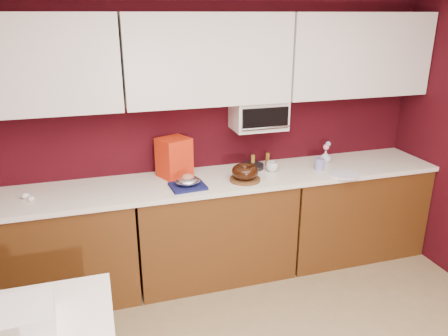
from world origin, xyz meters
TOP-DOWN VIEW (x-y plane):
  - wall_back at (0.00, 2.25)m, footprint 4.00×0.02m
  - base_cabinet_left at (-1.33, 1.94)m, footprint 1.31×0.58m
  - base_cabinet_center at (0.00, 1.94)m, footprint 1.31×0.58m
  - base_cabinet_right at (1.33, 1.94)m, footprint 1.31×0.58m
  - countertop at (0.00, 1.94)m, footprint 4.00×0.62m
  - upper_cabinet_left at (-1.33, 2.08)m, footprint 1.31×0.33m
  - upper_cabinet_center at (0.00, 2.08)m, footprint 1.31×0.33m
  - upper_cabinet_right at (1.33, 2.08)m, footprint 1.31×0.33m
  - toaster_oven at (0.45, 2.10)m, footprint 0.45×0.30m
  - toaster_oven_door at (0.45, 1.94)m, footprint 0.40×0.02m
  - toaster_oven_handle at (0.45, 1.93)m, footprint 0.42×0.02m
  - cake_base at (0.23, 1.82)m, footprint 0.30×0.30m
  - bundt_cake at (0.23, 1.82)m, footprint 0.28×0.28m
  - navy_towel at (-0.24, 1.81)m, footprint 0.28×0.25m
  - foil_ham_nest at (-0.24, 1.81)m, footprint 0.24×0.22m
  - roasted_ham at (-0.24, 1.81)m, footprint 0.13×0.12m
  - pandoro_box at (-0.29, 2.10)m, footprint 0.31×0.30m
  - dark_pan at (0.39, 2.09)m, footprint 0.22×0.22m
  - coffee_mug at (0.53, 1.96)m, footprint 0.13×0.13m
  - blue_jar at (0.95, 1.89)m, footprint 0.11×0.11m
  - flower_vase at (1.09, 2.04)m, footprint 0.09×0.09m
  - flower_pink at (1.09, 2.04)m, footprint 0.05×0.05m
  - flower_blue at (1.12, 2.06)m, footprint 0.05×0.05m
  - china_plate at (1.08, 1.70)m, footprint 0.28×0.28m
  - amber_bottle at (0.42, 2.13)m, footprint 0.05×0.05m
  - egg_left at (-1.44, 1.94)m, footprint 0.07×0.06m
  - egg_right at (-1.39, 1.88)m, footprint 0.05×0.04m
  - newspaper_stack at (-1.35, 0.62)m, footprint 0.37×0.31m
  - amber_bottle_tall at (0.55, 2.11)m, footprint 0.04×0.04m

SIDE VIEW (x-z plane):
  - base_cabinet_left at x=-1.33m, z-range 0.00..0.86m
  - base_cabinet_center at x=0.00m, z-range 0.00..0.86m
  - base_cabinet_right at x=1.33m, z-range 0.00..0.86m
  - newspaper_stack at x=-1.35m, z-range 0.75..0.87m
  - countertop at x=0.00m, z-range 0.86..0.90m
  - china_plate at x=1.08m, z-range 0.90..0.91m
  - navy_towel at x=-0.24m, z-range 0.90..0.92m
  - cake_base at x=0.23m, z-range 0.90..0.92m
  - dark_pan at x=0.39m, z-range 0.90..0.94m
  - egg_right at x=-1.39m, z-range 0.90..0.94m
  - egg_left at x=-1.44m, z-range 0.90..0.94m
  - blue_jar at x=0.95m, z-range 0.90..1.00m
  - coffee_mug at x=0.53m, z-range 0.90..1.00m
  - amber_bottle at x=0.42m, z-range 0.90..1.01m
  - foil_ham_nest at x=-0.24m, z-range 0.92..0.99m
  - amber_bottle_tall at x=0.55m, z-range 0.90..1.02m
  - flower_vase at x=1.09m, z-range 0.90..1.03m
  - roasted_ham at x=-0.24m, z-range 0.95..1.01m
  - bundt_cake at x=0.23m, z-range 0.94..1.02m
  - flower_pink at x=1.09m, z-range 1.02..1.07m
  - pandoro_box at x=-0.29m, z-range 0.90..1.23m
  - flower_blue at x=1.12m, z-range 1.05..1.09m
  - wall_back at x=0.00m, z-range 0.00..2.50m
  - toaster_oven_handle at x=0.45m, z-range 1.29..1.31m
  - toaster_oven at x=0.45m, z-range 1.25..1.50m
  - toaster_oven_door at x=0.45m, z-range 1.28..1.47m
  - upper_cabinet_left at x=-1.33m, z-range 1.50..2.20m
  - upper_cabinet_center at x=0.00m, z-range 1.50..2.20m
  - upper_cabinet_right at x=1.33m, z-range 1.50..2.20m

